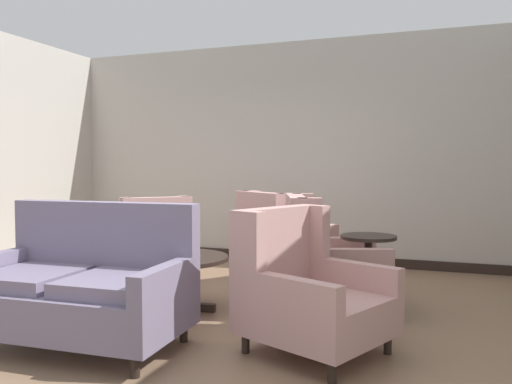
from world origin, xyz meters
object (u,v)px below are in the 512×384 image
(armchair_near_window, at_px, (152,244))
(porcelain_vase, at_px, (170,240))
(settee, at_px, (81,288))
(armchair_back_corner, at_px, (281,246))
(side_table, at_px, (368,266))
(armchair_foreground_right, at_px, (325,262))
(armchair_far_left, at_px, (306,292))
(coffee_table, at_px, (176,265))

(armchair_near_window, bearing_deg, porcelain_vase, 83.97)
(porcelain_vase, height_order, settee, settee)
(armchair_back_corner, xyz_separation_m, side_table, (1.01, -0.65, -0.03))
(armchair_near_window, xyz_separation_m, armchair_foreground_right, (2.11, -0.55, 0.02))
(settee, height_order, armchair_far_left, settee)
(coffee_table, height_order, porcelain_vase, porcelain_vase)
(porcelain_vase, bearing_deg, armchair_far_left, -22.12)
(coffee_table, distance_m, side_table, 1.70)
(armchair_near_window, distance_m, armchair_back_corner, 1.47)
(armchair_foreground_right, relative_size, side_table, 1.56)
(armchair_near_window, xyz_separation_m, armchair_back_corner, (1.46, 0.19, 0.02))
(porcelain_vase, xyz_separation_m, armchair_near_window, (-0.81, 1.02, -0.22))
(coffee_table, relative_size, armchair_far_left, 0.81)
(settee, relative_size, armchair_far_left, 1.39)
(porcelain_vase, distance_m, armchair_far_left, 1.52)
(armchair_near_window, bearing_deg, armchair_foreground_right, 120.94)
(armchair_far_left, bearing_deg, coffee_table, 89.55)
(settee, height_order, side_table, settee)
(settee, bearing_deg, armchair_foreground_right, 43.01)
(armchair_far_left, relative_size, side_table, 1.67)
(settee, height_order, armchair_near_window, settee)
(porcelain_vase, relative_size, settee, 0.22)
(settee, relative_size, armchair_back_corner, 1.43)
(armchair_foreground_right, bearing_deg, armchair_far_left, 165.62)
(armchair_near_window, bearing_deg, settee, 63.36)
(armchair_near_window, bearing_deg, side_table, 125.05)
(coffee_table, xyz_separation_m, porcelain_vase, (-0.04, -0.03, 0.23))
(armchair_back_corner, relative_size, side_table, 1.63)
(settee, distance_m, side_table, 2.40)
(porcelain_vase, height_order, armchair_far_left, armchair_far_left)
(settee, height_order, armchair_back_corner, armchair_back_corner)
(armchair_near_window, xyz_separation_m, armchair_far_left, (2.20, -1.59, 0.00))
(coffee_table, height_order, armchair_back_corner, armchair_back_corner)
(armchair_foreground_right, height_order, armchair_far_left, armchair_foreground_right)
(settee, relative_size, armchair_foreground_right, 1.49)
(coffee_table, bearing_deg, armchair_far_left, -23.99)
(settee, xyz_separation_m, side_table, (1.83, 1.56, -0.00))
(porcelain_vase, bearing_deg, armchair_near_window, 128.32)
(porcelain_vase, distance_m, armchair_back_corner, 1.39)
(porcelain_vase, distance_m, armchair_foreground_right, 1.40)
(armchair_foreground_right, xyz_separation_m, side_table, (0.37, 0.09, -0.02))
(porcelain_vase, bearing_deg, coffee_table, 37.42)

